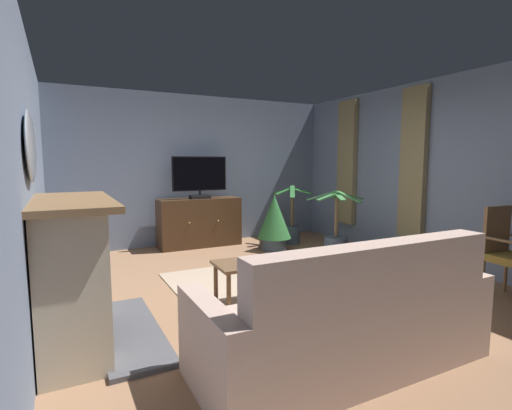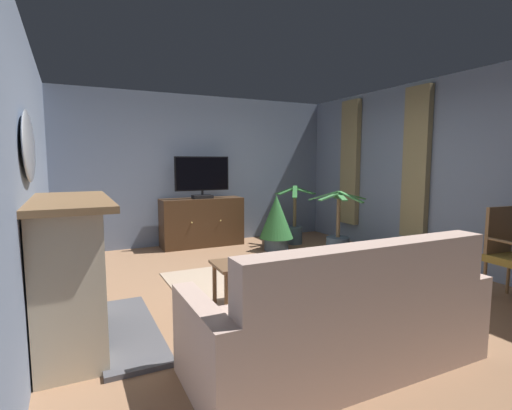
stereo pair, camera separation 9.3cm
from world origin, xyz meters
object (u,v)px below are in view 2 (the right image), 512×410
(tv_remote, at_px, (255,262))
(potted_plant_small_fern_corner, at_px, (276,220))
(potted_plant_leafy_by_curtain, at_px, (295,228))
(tv_cabinet, at_px, (202,223))
(television, at_px, (202,176))
(side_chair_tucked_against_wall, at_px, (511,253))
(wall_mirror_oval, at_px, (29,147))
(fireplace, at_px, (72,275))
(sofa_floral, at_px, (342,325))
(folded_newspaper, at_px, (259,261))
(coffee_table, at_px, (259,266))
(potted_plant_on_hearth_side, at_px, (338,243))

(tv_remote, relative_size, potted_plant_small_fern_corner, 0.18)
(potted_plant_leafy_by_curtain, bearing_deg, tv_cabinet, 159.42)
(television, relative_size, side_chair_tucked_against_wall, 0.96)
(potted_plant_leafy_by_curtain, bearing_deg, side_chair_tucked_against_wall, -80.37)
(wall_mirror_oval, bearing_deg, potted_plant_small_fern_corner, 32.84)
(fireplace, xyz_separation_m, sofa_floral, (1.74, -1.31, -0.25))
(potted_plant_small_fern_corner, bearing_deg, tv_cabinet, 138.85)
(side_chair_tucked_against_wall, bearing_deg, television, 118.32)
(television, xyz_separation_m, potted_plant_leafy_by_curtain, (1.57, -0.54, -0.95))
(wall_mirror_oval, height_order, sofa_floral, wall_mirror_oval)
(fireplace, bearing_deg, tv_cabinet, 55.51)
(tv_remote, height_order, potted_plant_small_fern_corner, potted_plant_small_fern_corner)
(folded_newspaper, height_order, potted_plant_small_fern_corner, potted_plant_small_fern_corner)
(fireplace, xyz_separation_m, side_chair_tucked_against_wall, (4.27, -0.99, -0.05))
(tv_cabinet, bearing_deg, wall_mirror_oval, -127.50)
(tv_remote, distance_m, potted_plant_leafy_by_curtain, 3.18)
(folded_newspaper, bearing_deg, potted_plant_leafy_by_curtain, 32.49)
(tv_cabinet, bearing_deg, tv_remote, -97.94)
(wall_mirror_oval, distance_m, coffee_table, 2.34)
(television, xyz_separation_m, potted_plant_small_fern_corner, (1.02, -0.84, -0.73))
(tv_remote, relative_size, sofa_floral, 0.08)
(folded_newspaper, distance_m, potted_plant_small_fern_corner, 2.51)
(wall_mirror_oval, height_order, coffee_table, wall_mirror_oval)
(fireplace, relative_size, wall_mirror_oval, 1.60)
(tv_remote, height_order, potted_plant_leafy_by_curtain, potted_plant_leafy_by_curtain)
(side_chair_tucked_against_wall, bearing_deg, coffee_table, 156.84)
(tv_remote, xyz_separation_m, folded_newspaper, (0.07, 0.06, -0.01))
(side_chair_tucked_against_wall, xyz_separation_m, potted_plant_on_hearth_side, (-0.56, 2.24, -0.27))
(folded_newspaper, bearing_deg, sofa_floral, -109.50)
(coffee_table, xyz_separation_m, potted_plant_leafy_by_curtain, (1.92, 2.39, -0.12))
(potted_plant_on_hearth_side, bearing_deg, folded_newspaper, -148.89)
(folded_newspaper, distance_m, potted_plant_on_hearth_side, 2.29)
(side_chair_tucked_against_wall, bearing_deg, fireplace, 166.96)
(television, distance_m, potted_plant_small_fern_corner, 1.51)
(wall_mirror_oval, bearing_deg, potted_plant_leafy_by_curtain, 32.29)
(television, relative_size, coffee_table, 1.00)
(folded_newspaper, bearing_deg, coffee_table, 72.14)
(tv_cabinet, distance_m, side_chair_tucked_against_wall, 4.60)
(television, relative_size, potted_plant_on_hearth_side, 0.91)
(coffee_table, height_order, side_chair_tucked_against_wall, side_chair_tucked_against_wall)
(folded_newspaper, relative_size, potted_plant_small_fern_corner, 0.32)
(potted_plant_on_hearth_side, bearing_deg, sofa_floral, -127.50)
(tv_cabinet, bearing_deg, potted_plant_on_hearth_side, -48.68)
(sofa_floral, bearing_deg, coffee_table, 89.28)
(sofa_floral, bearing_deg, potted_plant_on_hearth_side, 52.50)
(tv_remote, bearing_deg, sofa_floral, -166.60)
(fireplace, xyz_separation_m, coffee_table, (1.75, 0.09, -0.17))
(wall_mirror_oval, bearing_deg, sofa_floral, -33.38)
(wall_mirror_oval, bearing_deg, potted_plant_on_hearth_side, 17.65)
(coffee_table, xyz_separation_m, folded_newspaper, (0.00, -0.01, 0.06))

